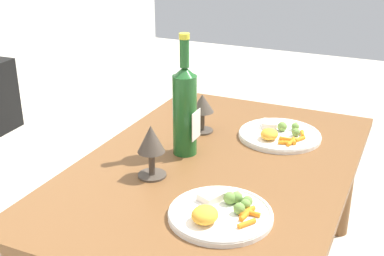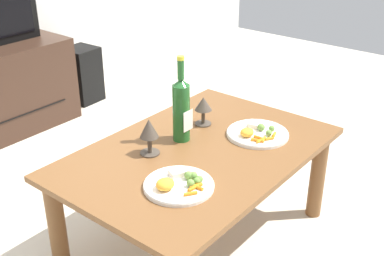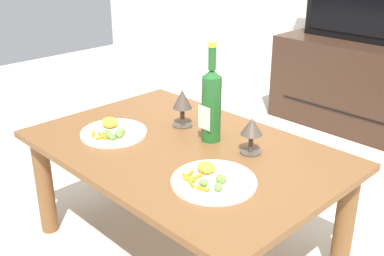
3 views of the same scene
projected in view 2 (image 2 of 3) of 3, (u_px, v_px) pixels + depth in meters
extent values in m
plane|color=beige|center=(198.00, 239.00, 2.20)|extent=(6.40, 6.40, 0.00)
cube|color=brown|center=(198.00, 153.00, 2.00)|extent=(1.13, 0.76, 0.03)
cylinder|color=brown|center=(318.00, 175.00, 2.28)|extent=(0.07, 0.07, 0.43)
cylinder|color=brown|center=(57.00, 227.00, 1.93)|extent=(0.07, 0.07, 0.43)
cylinder|color=brown|center=(210.00, 137.00, 2.63)|extent=(0.07, 0.07, 0.43)
cube|color=black|center=(82.00, 75.00, 3.55)|extent=(0.23, 0.23, 0.40)
cylinder|color=#1E5923|center=(181.00, 113.00, 2.03)|extent=(0.07, 0.07, 0.24)
cone|color=#1E5923|center=(181.00, 82.00, 1.97)|extent=(0.07, 0.07, 0.03)
cylinder|color=#1E5923|center=(181.00, 70.00, 1.94)|extent=(0.03, 0.03, 0.08)
cylinder|color=yellow|center=(181.00, 58.00, 1.92)|extent=(0.03, 0.03, 0.02)
cube|color=silver|center=(188.00, 121.00, 2.02)|extent=(0.06, 0.00, 0.09)
cylinder|color=#473D33|center=(150.00, 153.00, 1.97)|extent=(0.08, 0.08, 0.01)
cylinder|color=#473D33|center=(150.00, 145.00, 1.95)|extent=(0.02, 0.02, 0.07)
cone|color=#473D33|center=(149.00, 128.00, 1.92)|extent=(0.08, 0.08, 0.08)
cylinder|color=#473D33|center=(203.00, 124.00, 2.21)|extent=(0.07, 0.07, 0.01)
cylinder|color=#473D33|center=(203.00, 116.00, 2.20)|extent=(0.02, 0.02, 0.07)
cone|color=#473D33|center=(203.00, 104.00, 2.17)|extent=(0.08, 0.08, 0.06)
cylinder|color=white|center=(179.00, 186.00, 1.74)|extent=(0.25, 0.25, 0.01)
torus|color=white|center=(179.00, 184.00, 1.74)|extent=(0.25, 0.25, 0.01)
ellipsoid|color=orange|center=(165.00, 184.00, 1.71)|extent=(0.07, 0.06, 0.04)
cube|color=beige|center=(177.00, 173.00, 1.79)|extent=(0.07, 0.06, 0.02)
cylinder|color=orange|center=(191.00, 194.00, 1.68)|extent=(0.05, 0.04, 0.01)
cylinder|color=orange|center=(193.00, 188.00, 1.71)|extent=(0.05, 0.02, 0.01)
cylinder|color=orange|center=(198.00, 187.00, 1.72)|extent=(0.01, 0.05, 0.01)
cylinder|color=orange|center=(196.00, 186.00, 1.72)|extent=(0.05, 0.03, 0.01)
sphere|color=olive|center=(191.00, 183.00, 1.72)|extent=(0.03, 0.03, 0.03)
sphere|color=olive|center=(197.00, 181.00, 1.74)|extent=(0.03, 0.03, 0.03)
sphere|color=olive|center=(194.00, 176.00, 1.77)|extent=(0.03, 0.03, 0.03)
sphere|color=olive|center=(199.00, 179.00, 1.75)|extent=(0.03, 0.03, 0.03)
sphere|color=olive|center=(189.00, 175.00, 1.77)|extent=(0.03, 0.03, 0.03)
cylinder|color=white|center=(257.00, 134.00, 2.11)|extent=(0.27, 0.27, 0.01)
torus|color=white|center=(258.00, 132.00, 2.11)|extent=(0.26, 0.26, 0.01)
ellipsoid|color=orange|center=(247.00, 132.00, 2.08)|extent=(0.06, 0.06, 0.03)
cube|color=beige|center=(254.00, 124.00, 2.16)|extent=(0.07, 0.06, 0.02)
cylinder|color=orange|center=(258.00, 137.00, 2.06)|extent=(0.01, 0.04, 0.01)
cylinder|color=orange|center=(256.00, 140.00, 2.04)|extent=(0.02, 0.04, 0.01)
cylinder|color=orange|center=(260.00, 141.00, 2.03)|extent=(0.04, 0.02, 0.01)
cylinder|color=orange|center=(264.00, 140.00, 2.04)|extent=(0.04, 0.02, 0.01)
cylinder|color=orange|center=(269.00, 139.00, 2.05)|extent=(0.04, 0.03, 0.01)
cylinder|color=orange|center=(274.00, 135.00, 2.08)|extent=(0.04, 0.02, 0.01)
sphere|color=olive|center=(261.00, 127.00, 2.12)|extent=(0.03, 0.03, 0.03)
sphere|color=olive|center=(272.00, 128.00, 2.12)|extent=(0.03, 0.03, 0.03)
sphere|color=olive|center=(269.00, 133.00, 2.08)|extent=(0.03, 0.03, 0.03)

